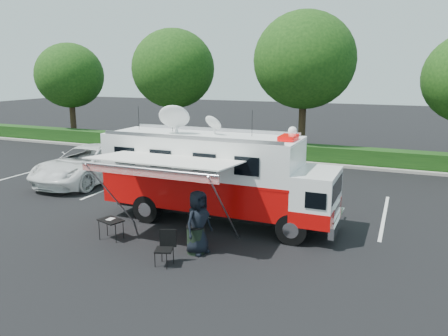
# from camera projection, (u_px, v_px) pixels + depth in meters

# --- Properties ---
(ground_plane) EXTENTS (120.00, 120.00, 0.00)m
(ground_plane) POSITION_uv_depth(u_px,v_px,m) (219.00, 222.00, 15.80)
(ground_plane) COLOR black
(ground_plane) RESTS_ON ground
(back_border) EXTENTS (60.00, 6.14, 8.87)m
(back_border) POSITION_uv_depth(u_px,v_px,m) (323.00, 76.00, 25.87)
(back_border) COLOR #9E998E
(back_border) RESTS_ON ground_plane
(stall_lines) EXTENTS (24.12, 5.50, 0.01)m
(stall_lines) POSITION_uv_depth(u_px,v_px,m) (236.00, 198.00, 18.69)
(stall_lines) COLOR silver
(stall_lines) RESTS_ON ground_plane
(command_truck) EXTENTS (8.40, 2.31, 4.03)m
(command_truck) POSITION_uv_depth(u_px,v_px,m) (217.00, 175.00, 15.45)
(command_truck) COLOR black
(command_truck) RESTS_ON ground_plane
(awning) EXTENTS (4.58, 2.39, 2.77)m
(awning) POSITION_uv_depth(u_px,v_px,m) (163.00, 163.00, 13.38)
(awning) COLOR white
(awning) RESTS_ON ground_plane
(white_suv) EXTENTS (2.91, 6.25, 1.73)m
(white_suv) POSITION_uv_depth(u_px,v_px,m) (90.00, 181.00, 21.64)
(white_suv) COLOR white
(white_suv) RESTS_ON ground_plane
(person) EXTENTS (0.89, 1.10, 1.94)m
(person) POSITION_uv_depth(u_px,v_px,m) (199.00, 253.00, 13.13)
(person) COLOR black
(person) RESTS_ON ground_plane
(folding_table) EXTENTS (0.91, 0.77, 0.66)m
(folding_table) POSITION_uv_depth(u_px,v_px,m) (111.00, 221.00, 14.07)
(folding_table) COLOR black
(folding_table) RESTS_ON ground_plane
(folding_chair) EXTENTS (0.60, 0.64, 1.00)m
(folding_chair) POSITION_uv_depth(u_px,v_px,m) (166.00, 244.00, 12.26)
(folding_chair) COLOR black
(folding_chair) RESTS_ON ground_plane
(trash_bin) EXTENTS (0.57, 0.57, 0.86)m
(trash_bin) POSITION_uv_depth(u_px,v_px,m) (196.00, 239.00, 13.05)
(trash_bin) COLOR black
(trash_bin) RESTS_ON ground_plane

